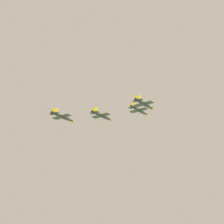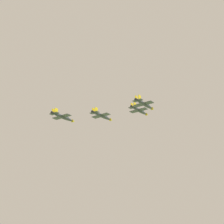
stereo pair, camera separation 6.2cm
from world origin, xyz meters
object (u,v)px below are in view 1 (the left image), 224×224
object	(u,v)px
jet_lead	(139,110)
jet_right_wingman	(144,104)
jet_left_outer	(63,117)
jet_left_wingman	(102,116)

from	to	relation	value
jet_lead	jet_right_wingman	distance (m)	22.73
jet_lead	jet_left_outer	world-z (taller)	jet_lead
jet_left_wingman	jet_right_wingman	bearing A→B (deg)	-89.14
jet_right_wingman	jet_left_outer	xyz separation A→B (m)	(18.99, 42.19, -2.70)
jet_left_outer	jet_left_wingman	bearing A→B (deg)	-39.72
jet_right_wingman	jet_left_wingman	bearing A→B (deg)	89.07
jet_left_wingman	jet_left_outer	world-z (taller)	jet_left_wingman
jet_lead	jet_right_wingman	bearing A→B (deg)	-140.00
jet_right_wingman	jet_left_outer	bearing A→B (deg)	110.48
jet_left_wingman	jet_left_outer	bearing A→B (deg)	140.50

